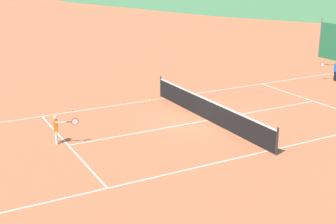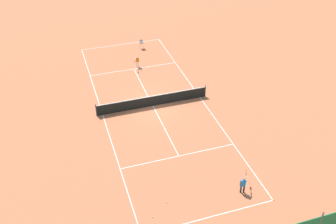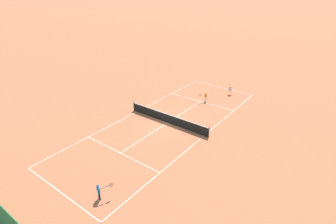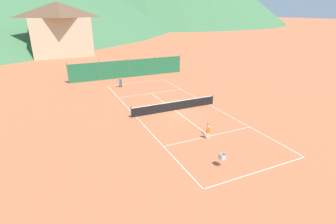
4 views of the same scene
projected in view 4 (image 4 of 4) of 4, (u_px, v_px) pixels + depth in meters
ground_plane at (175, 110)px, 26.48m from camera, size 600.00×600.00×0.00m
court_line_markings at (175, 110)px, 26.48m from camera, size 8.25×23.85×0.01m
tennis_net at (175, 106)px, 26.30m from camera, size 9.18×0.08×1.06m
windscreen_fence_far at (129, 69)px, 39.08m from camera, size 17.28×0.08×2.90m
player_near_baseline at (208, 131)px, 20.44m from camera, size 0.62×0.90×1.13m
player_far_service at (120, 82)px, 34.20m from camera, size 0.74×0.90×1.22m
tennis_ball_alley_left at (155, 84)px, 35.82m from camera, size 0.07×0.07×0.07m
tennis_ball_by_net_right at (150, 94)px, 31.60m from camera, size 0.07×0.07×0.07m
tennis_ball_by_net_left at (266, 150)px, 18.88m from camera, size 0.07×0.07×0.07m
tennis_ball_service_box at (211, 180)px, 15.61m from camera, size 0.07×0.07×0.07m
tennis_ball_alley_right at (161, 82)px, 36.92m from camera, size 0.07×0.07×0.07m
tennis_ball_mid_court at (138, 120)px, 24.13m from camera, size 0.07×0.07×0.07m
tennis_ball_near_corner at (154, 138)px, 20.60m from camera, size 0.07×0.07×0.07m
ball_hopper at (222, 157)px, 16.76m from camera, size 0.36×0.36×0.89m
alpine_chalet at (60, 28)px, 56.60m from camera, size 13.00×10.00×11.20m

